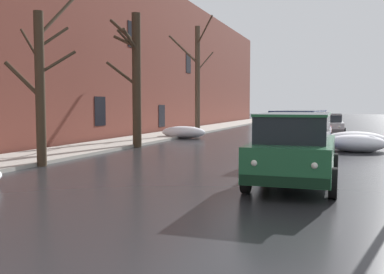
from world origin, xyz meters
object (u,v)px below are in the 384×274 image
object	(u,v)px
bare_tree_mid_block	(135,76)
bare_tree_far_down_block	(197,78)
suv_darkblue_parked_kerbside_close	(299,132)
sedan_silver_parked_far_down_block	(330,124)
suv_green_approaching_near_lane	(295,146)
bare_tree_second_along_sidewalk	(41,82)
sedan_red_parked_kerbside_mid	(310,130)

from	to	relation	value
bare_tree_mid_block	bare_tree_far_down_block	world-z (taller)	bare_tree_far_down_block
suv_darkblue_parked_kerbside_close	sedan_silver_parked_far_down_block	xyz separation A→B (m)	(0.61, 13.63, -0.24)
suv_green_approaching_near_lane	sedan_silver_parked_far_down_block	size ratio (longest dim) A/B	1.08
bare_tree_far_down_block	suv_darkblue_parked_kerbside_close	world-z (taller)	bare_tree_far_down_block
bare_tree_second_along_sidewalk	bare_tree_mid_block	size ratio (longest dim) A/B	0.94
sedan_red_parked_kerbside_mid	sedan_silver_parked_far_down_block	size ratio (longest dim) A/B	0.90
bare_tree_mid_block	suv_darkblue_parked_kerbside_close	size ratio (longest dim) A/B	1.34
bare_tree_second_along_sidewalk	suv_darkblue_parked_kerbside_close	size ratio (longest dim) A/B	1.27
bare_tree_second_along_sidewalk	sedan_silver_parked_far_down_block	xyz separation A→B (m)	(8.44, 18.55, -2.03)
bare_tree_far_down_block	suv_darkblue_parked_kerbside_close	bearing A→B (deg)	-54.28
bare_tree_far_down_block	sedan_silver_parked_far_down_block	bearing A→B (deg)	18.13
bare_tree_second_along_sidewalk	sedan_silver_parked_far_down_block	size ratio (longest dim) A/B	1.34
bare_tree_far_down_block	sedan_silver_parked_far_down_block	distance (m)	9.39
sedan_red_parked_kerbside_mid	bare_tree_mid_block	bearing A→B (deg)	-152.86
bare_tree_second_along_sidewalk	sedan_silver_parked_far_down_block	world-z (taller)	bare_tree_second_along_sidewalk
bare_tree_second_along_sidewalk	sedan_silver_parked_far_down_block	bearing A→B (deg)	65.53
bare_tree_far_down_block	suv_darkblue_parked_kerbside_close	xyz separation A→B (m)	(7.82, -10.87, -2.84)
bare_tree_second_along_sidewalk	suv_darkblue_parked_kerbside_close	world-z (taller)	bare_tree_second_along_sidewalk
bare_tree_second_along_sidewalk	bare_tree_far_down_block	distance (m)	15.82
suv_green_approaching_near_lane	bare_tree_far_down_block	bearing A→B (deg)	116.78
bare_tree_second_along_sidewalk	sedan_silver_parked_far_down_block	distance (m)	20.48
suv_green_approaching_near_lane	sedan_silver_parked_far_down_block	distance (m)	19.21
bare_tree_mid_block	bare_tree_far_down_block	size ratio (longest dim) A/B	0.84
bare_tree_second_along_sidewalk	bare_tree_far_down_block	size ratio (longest dim) A/B	0.79
bare_tree_far_down_block	suv_darkblue_parked_kerbside_close	size ratio (longest dim) A/B	1.61
bare_tree_second_along_sidewalk	bare_tree_far_down_block	bearing A→B (deg)	89.94
bare_tree_mid_block	suv_green_approaching_near_lane	bearing A→B (deg)	-42.04
bare_tree_far_down_block	sedan_silver_parked_far_down_block	xyz separation A→B (m)	(8.43, 2.76, -3.08)
bare_tree_mid_block	sedan_silver_parked_far_down_block	bearing A→B (deg)	53.97
bare_tree_mid_block	sedan_silver_parked_far_down_block	size ratio (longest dim) A/B	1.43
suv_green_approaching_near_lane	sedan_silver_parked_far_down_block	xyz separation A→B (m)	(0.12, 19.21, -0.24)
suv_green_approaching_near_lane	sedan_red_parked_kerbside_mid	size ratio (longest dim) A/B	1.21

